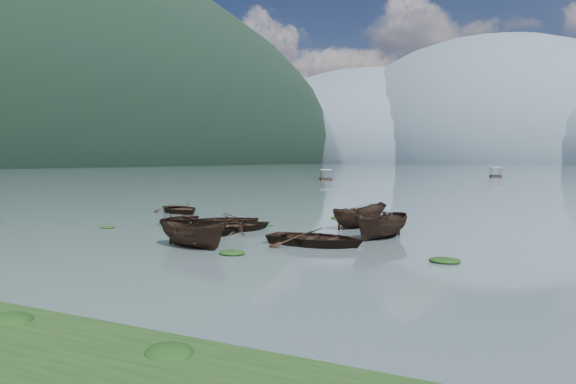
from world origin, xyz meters
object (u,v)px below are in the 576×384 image
at_px(rowboat_3, 227,231).
at_px(pontoon_centre, 496,177).
at_px(pontoon_left, 326,180).
at_px(rowboat_0, 177,223).

distance_m(rowboat_3, pontoon_centre, 117.23).
bearing_deg(pontoon_left, rowboat_0, -103.35).
xyz_separation_m(rowboat_3, pontoon_centre, (6.45, 117.05, 0.00)).
bearing_deg(rowboat_0, rowboat_3, -24.52).
bearing_deg(rowboat_0, pontoon_centre, 81.16).
height_order(rowboat_0, pontoon_centre, pontoon_centre).
bearing_deg(pontoon_centre, rowboat_0, -105.54).
distance_m(rowboat_0, pontoon_left, 78.83).
height_order(rowboat_3, pontoon_centre, pontoon_centre).
height_order(rowboat_0, pontoon_left, pontoon_left).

